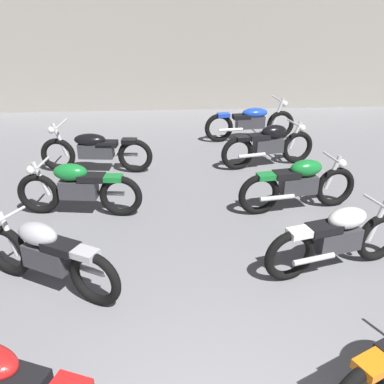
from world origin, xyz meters
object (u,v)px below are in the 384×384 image
at_px(motorcycle_left_row_2, 78,188).
at_px(motorcycle_right_row_4, 251,121).
at_px(motorcycle_right_row_3, 269,144).
at_px(motorcycle_left_row_3, 95,150).
at_px(motorcycle_right_row_1, 338,238).
at_px(motorcycle_left_row_1, 47,255).
at_px(motorcycle_right_row_2, 299,184).

height_order(motorcycle_left_row_2, motorcycle_right_row_4, motorcycle_right_row_4).
xyz_separation_m(motorcycle_right_row_3, motorcycle_right_row_4, (-0.04, 1.69, -0.01)).
bearing_deg(motorcycle_left_row_2, motorcycle_right_row_3, 28.49).
relative_size(motorcycle_left_row_3, motorcycle_right_row_4, 1.00).
distance_m(motorcycle_right_row_1, motorcycle_right_row_3, 3.55).
relative_size(motorcycle_left_row_2, motorcycle_right_row_1, 1.02).
relative_size(motorcycle_left_row_1, motorcycle_right_row_2, 0.90).
bearing_deg(motorcycle_left_row_1, motorcycle_left_row_2, 89.33).
height_order(motorcycle_right_row_1, motorcycle_right_row_3, same).
bearing_deg(motorcycle_right_row_4, motorcycle_left_row_2, -133.59).
bearing_deg(motorcycle_left_row_3, motorcycle_left_row_1, -90.58).
bearing_deg(motorcycle_left_row_3, motorcycle_right_row_2, -28.11).
bearing_deg(motorcycle_right_row_4, motorcycle_left_row_3, -152.22).
distance_m(motorcycle_left_row_1, motorcycle_right_row_3, 5.05).
distance_m(motorcycle_left_row_2, motorcycle_right_row_2, 3.45).
bearing_deg(motorcycle_left_row_2, motorcycle_right_row_1, -26.20).
distance_m(motorcycle_right_row_2, motorcycle_right_row_4, 3.60).
height_order(motorcycle_right_row_1, motorcycle_right_row_4, motorcycle_right_row_4).
xyz_separation_m(motorcycle_left_row_1, motorcycle_left_row_3, (0.04, 3.63, -0.01)).
relative_size(motorcycle_left_row_3, motorcycle_right_row_1, 1.12).
xyz_separation_m(motorcycle_left_row_3, motorcycle_right_row_4, (3.35, 1.76, 0.00)).
bearing_deg(motorcycle_left_row_1, motorcycle_right_row_1, 2.63).
bearing_deg(motorcycle_right_row_3, motorcycle_left_row_2, -151.51).
height_order(motorcycle_left_row_3, motorcycle_right_row_1, motorcycle_left_row_3).
height_order(motorcycle_left_row_1, motorcycle_right_row_4, motorcycle_right_row_4).
xyz_separation_m(motorcycle_left_row_1, motorcycle_right_row_3, (3.43, 3.70, 0.00)).
height_order(motorcycle_left_row_2, motorcycle_left_row_3, motorcycle_left_row_3).
relative_size(motorcycle_right_row_3, motorcycle_right_row_4, 0.90).
distance_m(motorcycle_left_row_3, motorcycle_right_row_3, 3.39).
relative_size(motorcycle_right_row_1, motorcycle_right_row_3, 0.99).
bearing_deg(motorcycle_left_row_1, motorcycle_right_row_3, 47.24).
bearing_deg(motorcycle_right_row_4, motorcycle_right_row_2, -88.67).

